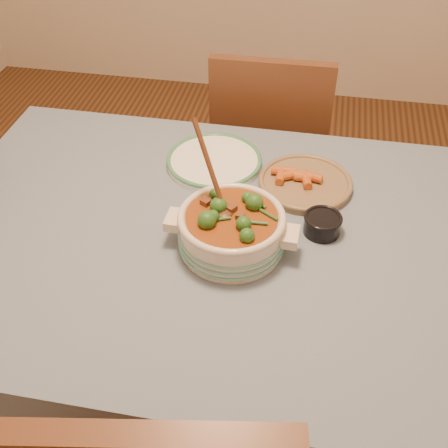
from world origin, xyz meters
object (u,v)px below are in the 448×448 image
(white_plate, at_px, (214,161))
(chair_far, at_px, (270,144))
(condiment_bowl, at_px, (322,223))
(stew_casserole, at_px, (231,228))
(dining_table, at_px, (239,262))
(fried_plate, at_px, (305,182))

(white_plate, height_order, chair_far, chair_far)
(condiment_bowl, bearing_deg, stew_casserole, -155.52)
(dining_table, bearing_deg, white_plate, 112.56)
(white_plate, distance_m, condiment_bowl, 0.42)
(dining_table, distance_m, stew_casserole, 0.16)
(stew_casserole, height_order, fried_plate, stew_casserole)
(white_plate, bearing_deg, dining_table, -67.44)
(dining_table, bearing_deg, chair_far, 90.42)
(stew_casserole, xyz_separation_m, fried_plate, (0.17, 0.29, -0.05))
(condiment_bowl, height_order, chair_far, chair_far)
(fried_plate, bearing_deg, chair_far, 105.82)
(stew_casserole, bearing_deg, dining_table, 70.30)
(white_plate, bearing_deg, condiment_bowl, -36.32)
(fried_plate, bearing_deg, condiment_bowl, -72.96)
(stew_casserole, distance_m, chair_far, 0.90)
(fried_plate, bearing_deg, white_plate, 167.81)
(dining_table, relative_size, stew_casserole, 4.99)
(condiment_bowl, distance_m, chair_far, 0.82)
(stew_casserole, distance_m, fried_plate, 0.34)
(stew_casserole, distance_m, condiment_bowl, 0.25)
(dining_table, distance_m, fried_plate, 0.31)
(chair_far, bearing_deg, stew_casserole, 88.54)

